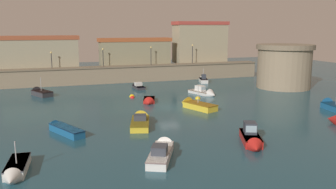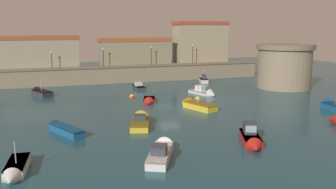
{
  "view_description": "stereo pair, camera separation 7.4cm",
  "coord_description": "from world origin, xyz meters",
  "px_view_note": "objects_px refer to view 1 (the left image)",
  "views": [
    {
      "loc": [
        -14.4,
        -42.06,
        10.14
      ],
      "look_at": [
        0.0,
        0.48,
        1.61
      ],
      "focal_mm": 37.56,
      "sensor_mm": 36.0,
      "label": 1
    },
    {
      "loc": [
        -14.33,
        -42.08,
        10.14
      ],
      "look_at": [
        0.0,
        0.48,
        1.61
      ],
      "focal_mm": 37.56,
      "sensor_mm": 36.0,
      "label": 2
    }
  ],
  "objects_px": {
    "moored_boat_3": "(203,79)",
    "moored_boat_1": "(205,92)",
    "moored_boat_12": "(332,106)",
    "moored_boat_8": "(137,86)",
    "moored_boat_0": "(40,92)",
    "moored_boat_7": "(252,139)",
    "moored_boat_4": "(195,105)",
    "moored_boat_5": "(140,120)",
    "quay_lamp_2": "(151,53)",
    "mooring_buoy_2": "(132,98)",
    "quay_lamp_3": "(192,51)",
    "moored_boat_11": "(162,150)",
    "mooring_buoy_0": "(198,99)",
    "mooring_buoy_1": "(132,97)",
    "quay_lamp_0": "(51,57)",
    "fortress_tower": "(284,66)",
    "moored_boat_9": "(16,170)",
    "moored_boat_6": "(149,101)",
    "moored_boat_10": "(62,128)",
    "quay_lamp_1": "(103,54)"
  },
  "relations": [
    {
      "from": "moored_boat_3",
      "to": "moored_boat_1",
      "type": "bearing_deg",
      "value": 173.26
    },
    {
      "from": "moored_boat_12",
      "to": "moored_boat_8",
      "type": "bearing_deg",
      "value": 47.93
    },
    {
      "from": "moored_boat_0",
      "to": "moored_boat_7",
      "type": "distance_m",
      "value": 35.61
    },
    {
      "from": "moored_boat_0",
      "to": "moored_boat_4",
      "type": "height_order",
      "value": "moored_boat_4"
    },
    {
      "from": "moored_boat_1",
      "to": "moored_boat_5",
      "type": "xyz_separation_m",
      "value": [
        -13.54,
        -13.1,
        0.04
      ]
    },
    {
      "from": "quay_lamp_2",
      "to": "mooring_buoy_2",
      "type": "distance_m",
      "value": 18.07
    },
    {
      "from": "moored_boat_1",
      "to": "mooring_buoy_2",
      "type": "bearing_deg",
      "value": -114.49
    },
    {
      "from": "quay_lamp_3",
      "to": "moored_boat_11",
      "type": "xyz_separation_m",
      "value": [
        -19.04,
        -39.5,
        -5.18
      ]
    },
    {
      "from": "mooring_buoy_0",
      "to": "mooring_buoy_1",
      "type": "relative_size",
      "value": 0.99
    },
    {
      "from": "moored_boat_8",
      "to": "moored_boat_4",
      "type": "bearing_deg",
      "value": -172.25
    },
    {
      "from": "moored_boat_3",
      "to": "mooring_buoy_2",
      "type": "relative_size",
      "value": 7.41
    },
    {
      "from": "quay_lamp_0",
      "to": "mooring_buoy_0",
      "type": "height_order",
      "value": "quay_lamp_0"
    },
    {
      "from": "moored_boat_3",
      "to": "moored_boat_7",
      "type": "distance_m",
      "value": 36.44
    },
    {
      "from": "quay_lamp_2",
      "to": "moored_boat_3",
      "type": "relative_size",
      "value": 0.77
    },
    {
      "from": "quay_lamp_3",
      "to": "moored_boat_1",
      "type": "relative_size",
      "value": 0.69
    },
    {
      "from": "fortress_tower",
      "to": "moored_boat_8",
      "type": "relative_size",
      "value": 2.19
    },
    {
      "from": "moored_boat_12",
      "to": "moored_boat_5",
      "type": "bearing_deg",
      "value": 95.71
    },
    {
      "from": "fortress_tower",
      "to": "quay_lamp_3",
      "type": "bearing_deg",
      "value": 125.33
    },
    {
      "from": "mooring_buoy_2",
      "to": "moored_boat_8",
      "type": "bearing_deg",
      "value": 71.26
    },
    {
      "from": "moored_boat_9",
      "to": "moored_boat_5",
      "type": "bearing_deg",
      "value": 136.19
    },
    {
      "from": "moored_boat_6",
      "to": "moored_boat_10",
      "type": "distance_m",
      "value": 15.98
    },
    {
      "from": "quay_lamp_1",
      "to": "moored_boat_6",
      "type": "xyz_separation_m",
      "value": [
        3.24,
        -19.62,
        -5.09
      ]
    },
    {
      "from": "moored_boat_1",
      "to": "moored_boat_3",
      "type": "xyz_separation_m",
      "value": [
        5.11,
        11.96,
        0.13
      ]
    },
    {
      "from": "moored_boat_8",
      "to": "moored_boat_9",
      "type": "bearing_deg",
      "value": 149.64
    },
    {
      "from": "fortress_tower",
      "to": "moored_boat_1",
      "type": "distance_m",
      "value": 15.97
    },
    {
      "from": "moored_boat_1",
      "to": "mooring_buoy_2",
      "type": "relative_size",
      "value": 8.85
    },
    {
      "from": "moored_boat_10",
      "to": "moored_boat_9",
      "type": "bearing_deg",
      "value": 133.94
    },
    {
      "from": "fortress_tower",
      "to": "quay_lamp_1",
      "type": "height_order",
      "value": "fortress_tower"
    },
    {
      "from": "moored_boat_10",
      "to": "moored_boat_11",
      "type": "distance_m",
      "value": 11.8
    },
    {
      "from": "quay_lamp_2",
      "to": "mooring_buoy_1",
      "type": "height_order",
      "value": "quay_lamp_2"
    },
    {
      "from": "fortress_tower",
      "to": "moored_boat_9",
      "type": "bearing_deg",
      "value": -148.54
    },
    {
      "from": "moored_boat_6",
      "to": "moored_boat_8",
      "type": "distance_m",
      "value": 12.31
    },
    {
      "from": "quay_lamp_1",
      "to": "moored_boat_3",
      "type": "bearing_deg",
      "value": -14.7
    },
    {
      "from": "moored_boat_4",
      "to": "moored_boat_11",
      "type": "distance_m",
      "value": 17.46
    },
    {
      "from": "moored_boat_3",
      "to": "mooring_buoy_0",
      "type": "bearing_deg",
      "value": 169.48
    },
    {
      "from": "fortress_tower",
      "to": "quay_lamp_1",
      "type": "bearing_deg",
      "value": 152.14
    },
    {
      "from": "moored_boat_1",
      "to": "moored_boat_9",
      "type": "bearing_deg",
      "value": -65.95
    },
    {
      "from": "quay_lamp_0",
      "to": "quay_lamp_2",
      "type": "bearing_deg",
      "value": 0.0
    },
    {
      "from": "moored_boat_12",
      "to": "moored_boat_6",
      "type": "bearing_deg",
      "value": 69.96
    },
    {
      "from": "quay_lamp_2",
      "to": "moored_boat_8",
      "type": "bearing_deg",
      "value": -121.83
    },
    {
      "from": "mooring_buoy_2",
      "to": "moored_boat_10",
      "type": "bearing_deg",
      "value": -125.37
    },
    {
      "from": "moored_boat_1",
      "to": "mooring_buoy_0",
      "type": "distance_m",
      "value": 3.56
    },
    {
      "from": "quay_lamp_2",
      "to": "moored_boat_11",
      "type": "distance_m",
      "value": 41.15
    },
    {
      "from": "quay_lamp_0",
      "to": "moored_boat_8",
      "type": "xyz_separation_m",
      "value": [
        13.66,
        -7.38,
        -4.77
      ]
    },
    {
      "from": "moored_boat_10",
      "to": "fortress_tower",
      "type": "bearing_deg",
      "value": -93.7
    },
    {
      "from": "quay_lamp_3",
      "to": "moored_boat_5",
      "type": "xyz_separation_m",
      "value": [
        -18.38,
        -29.81,
        -5.2
      ]
    },
    {
      "from": "fortress_tower",
      "to": "moored_boat_5",
      "type": "bearing_deg",
      "value": -153.07
    },
    {
      "from": "quay_lamp_2",
      "to": "moored_boat_4",
      "type": "xyz_separation_m",
      "value": [
        -1.26,
        -24.63,
        -5.02
      ]
    },
    {
      "from": "fortress_tower",
      "to": "mooring_buoy_1",
      "type": "relative_size",
      "value": 12.2
    },
    {
      "from": "moored_boat_8",
      "to": "mooring_buoy_0",
      "type": "height_order",
      "value": "moored_boat_8"
    }
  ]
}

